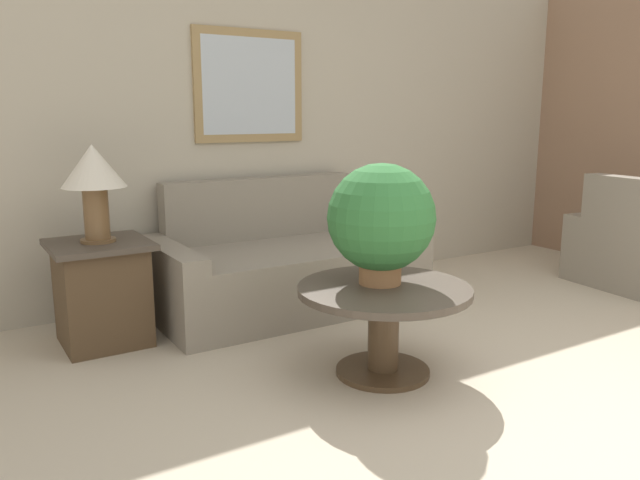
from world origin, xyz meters
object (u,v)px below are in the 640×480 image
coffee_table (384,311)px  table_lamp (94,175)px  potted_plant_on_table (381,220)px  couch_main (284,268)px  side_table (102,292)px

coffee_table → table_lamp: table_lamp is taller
table_lamp → potted_plant_on_table: (1.19, -1.23, -0.20)m
coffee_table → table_lamp: bearing=132.5°
couch_main → potted_plant_on_table: potted_plant_on_table is taller
side_table → potted_plant_on_table: 1.79m
side_table → potted_plant_on_table: size_ratio=0.99×
couch_main → coffee_table: (-0.13, -1.35, 0.07)m
side_table → table_lamp: (-0.00, 0.00, 0.72)m
side_table → table_lamp: 0.72m
table_lamp → side_table: bearing=0.0°
coffee_table → side_table: bearing=132.5°
couch_main → table_lamp: (-1.31, -0.07, 0.75)m
coffee_table → side_table: size_ratio=1.45×
coffee_table → potted_plant_on_table: (0.01, 0.06, 0.49)m
coffee_table → potted_plant_on_table: size_ratio=1.43×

